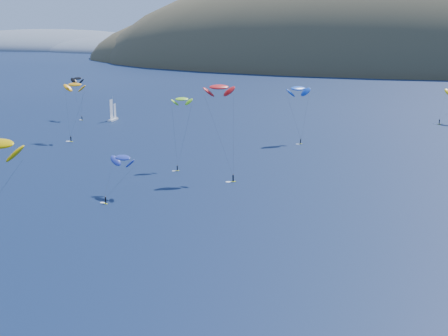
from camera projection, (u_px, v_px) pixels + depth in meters
The scene contains 9 objects.
island at pixel (413, 76), 593.19m from camera, with size 730.00×300.00×210.00m.
headland at pixel (66, 50), 902.44m from camera, with size 460.00×250.00×60.00m.
sailboat at pixel (113, 119), 275.86m from camera, with size 8.60×7.47×10.80m.
kitesurfer_1 at pixel (75, 85), 231.13m from camera, with size 8.98×9.11×22.75m.
kitesurfer_3 at pixel (182, 99), 189.55m from camera, with size 6.85×11.78×22.27m.
kitesurfer_4 at pixel (298, 88), 227.14m from camera, with size 9.98×11.59×22.08m.
kitesurfer_9 at pixel (219, 87), 176.20m from camera, with size 11.79×11.62×28.00m.
kitesurfer_10 at pixel (123, 158), 160.69m from camera, with size 8.52×13.45×11.71m.
kitesurfer_12 at pixel (77, 78), 279.33m from camera, with size 9.67×9.55×20.06m.
Camera 1 is at (39.63, -61.36, 45.11)m, focal length 50.00 mm.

